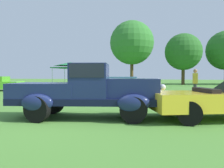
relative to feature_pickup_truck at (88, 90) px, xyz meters
name	(u,v)px	position (x,y,z in m)	size (l,w,h in m)	color
ground_plane	(74,121)	(-0.24, -0.49, -0.87)	(120.00, 120.00, 0.00)	#4C8433
feature_pickup_truck	(88,90)	(0.00, 0.00, 0.00)	(4.82, 2.53, 1.70)	black
neighbor_convertible	(221,100)	(4.03, 0.92, -0.29)	(4.57, 3.11, 1.40)	yellow
show_car_skyblue	(125,85)	(-0.65, 9.06, -0.27)	(4.64, 2.28, 1.22)	#669EDB
spectator_between_cars	(195,83)	(3.86, 6.88, 0.04)	(0.25, 0.41, 1.69)	#383838
spectator_by_row	(103,83)	(-1.23, 5.59, 0.04)	(0.27, 0.42, 1.69)	#9E998E
canopy_tent_left_field	(70,65)	(-7.93, 15.33, 1.55)	(3.06, 3.06, 2.71)	#B7B7BC
treeline_far_left	(132,43)	(-2.69, 23.60, 4.85)	(5.98, 5.98, 8.73)	brown
treeline_mid_left	(183,52)	(4.12, 25.32, 3.60)	(5.00, 5.00, 6.99)	#47331E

